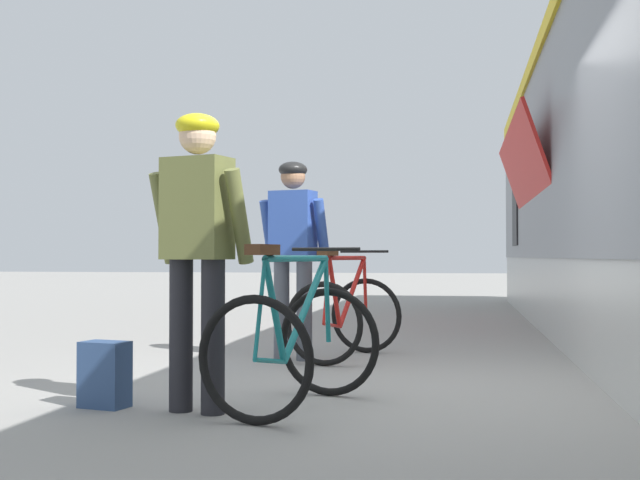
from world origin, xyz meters
name	(u,v)px	position (x,y,z in m)	size (l,w,h in m)	color
ground_plane	(407,390)	(0.00, 0.00, 0.00)	(80.00, 80.00, 0.00)	gray
cyclist_near_in_olive	(197,233)	(-1.16, -1.04, 1.05)	(0.65, 0.40, 1.76)	#232328
cyclist_far_in_blue	(293,241)	(-1.10, 1.45, 1.05)	(0.65, 0.39, 1.76)	#4C515B
bicycle_near_teal	(295,342)	(-0.62, -0.84, 0.40)	(0.95, 1.21, 0.99)	black
bicycle_far_red	(346,314)	(-0.64, 1.58, 0.40)	(0.95, 1.21, 0.99)	black
backpack_on_platform	(105,374)	(-1.77, -0.97, 0.20)	(0.28, 0.18, 0.40)	navy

